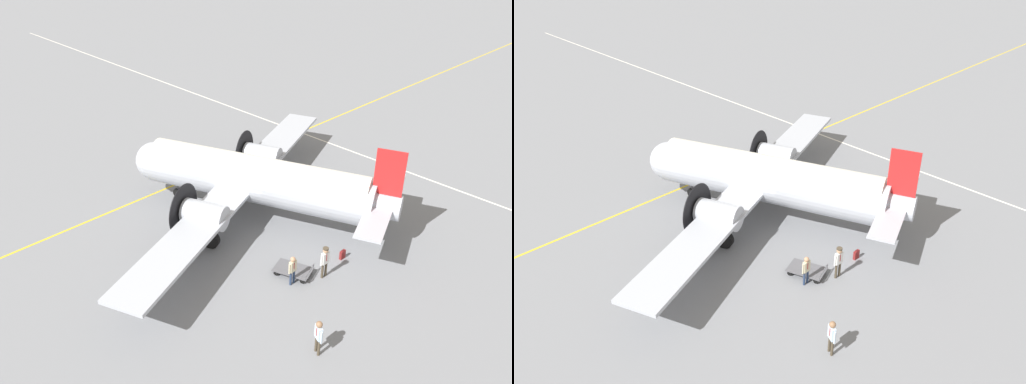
{
  "view_description": "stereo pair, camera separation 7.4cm",
  "coord_description": "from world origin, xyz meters",
  "views": [
    {
      "loc": [
        18.09,
        18.27,
        16.36
      ],
      "look_at": [
        0.0,
        0.0,
        1.65
      ],
      "focal_mm": 35.0,
      "sensor_mm": 36.0,
      "label": 1
    },
    {
      "loc": [
        18.04,
        18.32,
        16.36
      ],
      "look_at": [
        0.0,
        0.0,
        1.65
      ],
      "focal_mm": 35.0,
      "sensor_mm": 36.0,
      "label": 2
    }
  ],
  "objects": [
    {
      "name": "ground_plane",
      "position": [
        0.0,
        0.0,
        0.0
      ],
      "size": [
        300.0,
        300.0,
        0.0
      ],
      "primitive_type": "plane",
      "color": "slate"
    },
    {
      "name": "apron_line_eastwest",
      "position": [
        0.0,
        -6.62,
        0.0
      ],
      "size": [
        120.0,
        0.16,
        0.01
      ],
      "color": "gold",
      "rests_on": "ground_plane"
    },
    {
      "name": "apron_line_northsouth",
      "position": [
        -11.73,
        0.0,
        0.0
      ],
      "size": [
        0.16,
        120.0,
        0.01
      ],
      "color": "silver",
      "rests_on": "ground_plane"
    },
    {
      "name": "airliner_main",
      "position": [
        0.16,
        -0.4,
        2.5
      ],
      "size": [
        22.64,
        16.52,
        5.73
      ],
      "rotation": [
        0.0,
        0.0,
        5.1
      ],
      "color": "#ADB2BC",
      "rests_on": "ground_plane"
    },
    {
      "name": "crew_foreground",
      "position": [
        5.77,
        9.49,
        1.08
      ],
      "size": [
        0.35,
        0.56,
        1.76
      ],
      "rotation": [
        0.0,
        0.0,
        -2.0
      ],
      "color": "#473D2D",
      "rests_on": "ground_plane"
    },
    {
      "name": "passenger_boarding",
      "position": [
        1.64,
        6.55,
        1.13
      ],
      "size": [
        0.61,
        0.33,
        1.8
      ],
      "rotation": [
        0.0,
        0.0,
        6.19
      ],
      "color": "#473D2D",
      "rests_on": "ground_plane"
    },
    {
      "name": "ramp_agent",
      "position": [
        3.19,
        5.78,
        1.01
      ],
      "size": [
        0.56,
        0.26,
        1.65
      ],
      "rotation": [
        0.0,
        0.0,
        6.27
      ],
      "color": "navy",
      "rests_on": "ground_plane"
    },
    {
      "name": "suitcase_near_door",
      "position": [
        -0.27,
        6.3,
        0.25
      ],
      "size": [
        0.38,
        0.15,
        0.54
      ],
      "color": "maroon",
      "rests_on": "ground_plane"
    },
    {
      "name": "baggage_cart",
      "position": [
        2.59,
        5.32,
        0.28
      ],
      "size": [
        1.74,
        2.17,
        0.56
      ],
      "rotation": [
        0.0,
        0.0,
        5.05
      ],
      "color": "#56565B",
      "rests_on": "ground_plane"
    }
  ]
}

